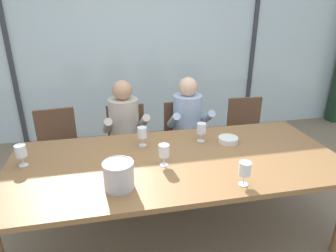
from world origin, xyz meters
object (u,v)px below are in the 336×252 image
Objects in this scene: chair_left_of_center at (127,139)px; person_beige_jumper at (126,129)px; chair_right_of_center at (246,129)px; person_pale_blue_shirt at (189,124)px; wine_glass_by_left_taster at (142,133)px; wine_glass_near_bucket at (164,152)px; dining_table at (177,165)px; wine_glass_by_right_taster at (245,170)px; ice_bucket_primary at (119,175)px; wine_glass_center_pour at (201,129)px; wine_glass_spare_empty at (21,152)px; chair_center at (184,133)px; tasting_bowl at (228,140)px; chair_near_curtain at (58,144)px.

person_beige_jumper is (-0.02, -0.14, 0.17)m from chair_left_of_center.
person_pale_blue_shirt is (-0.76, -0.13, 0.17)m from chair_right_of_center.
wine_glass_by_left_taster is 0.40m from wine_glass_near_bucket.
wine_glass_by_right_taster is at bearing -50.89° from dining_table.
person_beige_jumper is 5.61× the size of ice_bucket_primary.
wine_glass_center_pour is 1.00× the size of wine_glass_spare_empty.
wine_glass_by_left_taster reaches higher than chair_left_of_center.
chair_center is at bearing 95.30° from person_pale_blue_shirt.
person_pale_blue_shirt reaches higher than chair_center.
wine_glass_spare_empty reaches higher than chair_right_of_center.
chair_right_of_center reaches higher than tasting_bowl.
chair_center is 4.90× the size of tasting_bowl.
chair_left_of_center is at bearing 137.72° from tasting_bowl.
chair_left_of_center is 5.02× the size of wine_glass_by_left_taster.
wine_glass_near_bucket is (-1.23, -1.06, 0.35)m from chair_right_of_center.
person_beige_jumper is 6.85× the size of wine_glass_by_right_taster.
person_pale_blue_shirt is 1.70m from wine_glass_spare_empty.
chair_left_of_center is 1.00× the size of chair_right_of_center.
chair_left_of_center is at bearing 101.27° from wine_glass_near_bucket.
person_pale_blue_shirt is 6.85× the size of wine_glass_center_pour.
wine_glass_by_right_taster reaches higher than chair_left_of_center.
person_beige_jumper is 6.85× the size of wine_glass_by_left_taster.
wine_glass_by_left_taster is (0.85, -0.71, 0.35)m from chair_near_curtain.
chair_left_of_center is (0.75, -0.02, 0.00)m from chair_near_curtain.
dining_table is 1.07m from chair_left_of_center.
wine_glass_by_right_taster reaches higher than dining_table.
person_beige_jumper is 0.70m from person_pale_blue_shirt.
person_pale_blue_shirt is 5.61× the size of ice_bucket_primary.
person_pale_blue_shirt is 6.85× the size of wine_glass_by_right_taster.
person_pale_blue_shirt is at bearing 85.26° from wine_glass_center_pour.
wine_glass_center_pour is at bearing -46.61° from person_beige_jumper.
ice_bucket_primary reaches higher than wine_glass_spare_empty.
person_beige_jumper reaches higher than wine_glass_center_pour.
person_pale_blue_shirt is 6.85× the size of wine_glass_by_left_taster.
chair_near_curtain is 2.10m from wine_glass_by_right_taster.
wine_glass_spare_empty is (-0.10, -0.87, 0.35)m from chair_near_curtain.
chair_near_curtain is 1.00× the size of chair_left_of_center.
wine_glass_near_bucket reaches higher than chair_near_curtain.
dining_table is 0.43m from wine_glass_by_left_taster.
chair_left_of_center reaches higher than tasting_bowl.
wine_glass_center_pour is (0.63, -0.71, 0.36)m from chair_left_of_center.
wine_glass_center_pour is at bearing 95.31° from wine_glass_by_right_taster.
wine_glass_center_pour is 1.00× the size of wine_glass_by_right_taster.
wine_glass_center_pour is at bearing 41.26° from wine_glass_near_bucket.
ice_bucket_primary is 1.22× the size of wine_glass_spare_empty.
wine_glass_by_left_taster is 1.00× the size of wine_glass_center_pour.
ice_bucket_primary is at bearing -127.38° from chair_center.
chair_near_curtain is 4.90× the size of tasting_bowl.
ice_bucket_primary is 0.98m from wine_glass_center_pour.
wine_glass_by_left_taster is (0.24, 0.62, 0.02)m from ice_bucket_primary.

